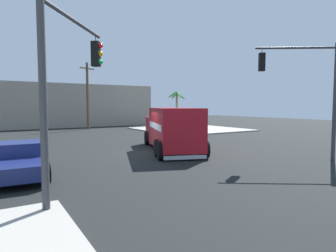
{
  "coord_description": "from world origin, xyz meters",
  "views": [
    {
      "loc": [
        -8.21,
        -15.21,
        2.89
      ],
      "look_at": [
        1.76,
        0.61,
        1.56
      ],
      "focal_mm": 30.6,
      "sensor_mm": 36.0,
      "label": 1
    }
  ],
  "objects_px": {
    "delivery_truck": "(172,128)",
    "traffic_light_primary": "(67,72)",
    "palm_tree_far": "(177,102)",
    "utility_pole": "(88,95)",
    "pickup_navy": "(15,159)",
    "traffic_light_secondary": "(310,84)",
    "vending_machine_red": "(187,122)"
  },
  "relations": [
    {
      "from": "traffic_light_primary",
      "to": "utility_pole",
      "type": "bearing_deg",
      "value": 72.22
    },
    {
      "from": "traffic_light_secondary",
      "to": "palm_tree_far",
      "type": "distance_m",
      "value": 23.68
    },
    {
      "from": "vending_machine_red",
      "to": "palm_tree_far",
      "type": "bearing_deg",
      "value": 69.18
    },
    {
      "from": "vending_machine_red",
      "to": "utility_pole",
      "type": "height_order",
      "value": "utility_pole"
    },
    {
      "from": "vending_machine_red",
      "to": "pickup_navy",
      "type": "bearing_deg",
      "value": -143.88
    },
    {
      "from": "palm_tree_far",
      "to": "vending_machine_red",
      "type": "bearing_deg",
      "value": -110.82
    },
    {
      "from": "vending_machine_red",
      "to": "delivery_truck",
      "type": "bearing_deg",
      "value": -129.78
    },
    {
      "from": "utility_pole",
      "to": "pickup_navy",
      "type": "bearing_deg",
      "value": -113.59
    },
    {
      "from": "pickup_navy",
      "to": "palm_tree_far",
      "type": "bearing_deg",
      "value": 42.15
    },
    {
      "from": "delivery_truck",
      "to": "traffic_light_secondary",
      "type": "xyz_separation_m",
      "value": [
        4.6,
        -6.35,
        2.62
      ]
    },
    {
      "from": "vending_machine_red",
      "to": "utility_pole",
      "type": "relative_size",
      "value": 0.23
    },
    {
      "from": "vending_machine_red",
      "to": "utility_pole",
      "type": "bearing_deg",
      "value": 137.72
    },
    {
      "from": "traffic_light_primary",
      "to": "traffic_light_secondary",
      "type": "height_order",
      "value": "traffic_light_secondary"
    },
    {
      "from": "delivery_truck",
      "to": "traffic_light_primary",
      "type": "bearing_deg",
      "value": -141.7
    },
    {
      "from": "delivery_truck",
      "to": "traffic_light_secondary",
      "type": "height_order",
      "value": "traffic_light_secondary"
    },
    {
      "from": "pickup_navy",
      "to": "palm_tree_far",
      "type": "height_order",
      "value": "palm_tree_far"
    },
    {
      "from": "delivery_truck",
      "to": "vending_machine_red",
      "type": "bearing_deg",
      "value": 50.22
    },
    {
      "from": "delivery_truck",
      "to": "traffic_light_primary",
      "type": "relative_size",
      "value": 1.39
    },
    {
      "from": "delivery_truck",
      "to": "pickup_navy",
      "type": "bearing_deg",
      "value": -166.81
    },
    {
      "from": "traffic_light_secondary",
      "to": "vending_machine_red",
      "type": "height_order",
      "value": "traffic_light_secondary"
    },
    {
      "from": "palm_tree_far",
      "to": "utility_pole",
      "type": "relative_size",
      "value": 0.58
    },
    {
      "from": "traffic_light_secondary",
      "to": "pickup_navy",
      "type": "bearing_deg",
      "value": 162.72
    },
    {
      "from": "delivery_truck",
      "to": "traffic_light_secondary",
      "type": "relative_size",
      "value": 1.29
    },
    {
      "from": "traffic_light_secondary",
      "to": "utility_pole",
      "type": "bearing_deg",
      "value": 99.08
    },
    {
      "from": "traffic_light_primary",
      "to": "delivery_truck",
      "type": "bearing_deg",
      "value": 38.3
    },
    {
      "from": "delivery_truck",
      "to": "pickup_navy",
      "type": "relative_size",
      "value": 1.5
    },
    {
      "from": "delivery_truck",
      "to": "palm_tree_far",
      "type": "bearing_deg",
      "value": 55.18
    },
    {
      "from": "palm_tree_far",
      "to": "pickup_navy",
      "type": "bearing_deg",
      "value": -137.85
    },
    {
      "from": "traffic_light_primary",
      "to": "palm_tree_far",
      "type": "bearing_deg",
      "value": 49.58
    },
    {
      "from": "delivery_truck",
      "to": "vending_machine_red",
      "type": "height_order",
      "value": "delivery_truck"
    },
    {
      "from": "traffic_light_secondary",
      "to": "traffic_light_primary",
      "type": "bearing_deg",
      "value": 179.13
    },
    {
      "from": "delivery_truck",
      "to": "traffic_light_primary",
      "type": "distance_m",
      "value": 10.24
    }
  ]
}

